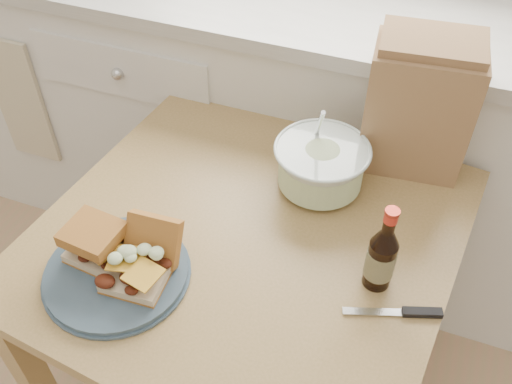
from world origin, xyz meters
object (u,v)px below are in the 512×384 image
(dining_table, at_px, (249,260))
(beer_bottle, at_px, (381,257))
(paper_bag, at_px, (418,109))
(coleslaw_bowl, at_px, (321,167))
(plate, at_px, (117,273))

(dining_table, relative_size, beer_bottle, 4.61)
(dining_table, relative_size, paper_bag, 3.12)
(dining_table, distance_m, coleslaw_bowl, 0.27)
(beer_bottle, relative_size, paper_bag, 0.68)
(coleslaw_bowl, xyz_separation_m, beer_bottle, (0.18, -0.23, 0.02))
(dining_table, height_order, paper_bag, paper_bag)
(dining_table, bearing_deg, plate, -127.85)
(plate, xyz_separation_m, coleslaw_bowl, (0.31, 0.40, 0.05))
(plate, height_order, beer_bottle, beer_bottle)
(dining_table, distance_m, beer_bottle, 0.34)
(coleslaw_bowl, relative_size, beer_bottle, 1.06)
(dining_table, xyz_separation_m, beer_bottle, (0.29, -0.04, 0.18))
(plate, distance_m, coleslaw_bowl, 0.50)
(dining_table, height_order, coleslaw_bowl, coleslaw_bowl)
(dining_table, height_order, beer_bottle, beer_bottle)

